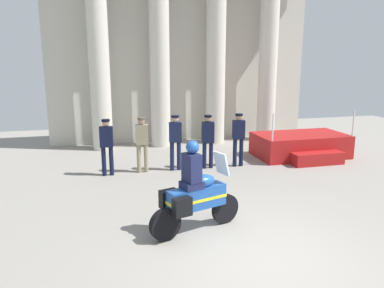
{
  "coord_description": "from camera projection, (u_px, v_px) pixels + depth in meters",
  "views": [
    {
      "loc": [
        -2.72,
        -5.58,
        3.43
      ],
      "look_at": [
        -0.35,
        3.44,
        1.32
      ],
      "focal_mm": 35.39,
      "sensor_mm": 36.0,
      "label": 1
    }
  ],
  "objects": [
    {
      "name": "motorcycle_with_rider",
      "position": [
        194.0,
        195.0,
        7.49
      ],
      "size": [
        2.02,
        0.95,
        1.9
      ],
      "rotation": [
        0.0,
        0.0,
        0.32
      ],
      "color": "black",
      "rests_on": "ground_plane"
    },
    {
      "name": "officer_in_row_4",
      "position": [
        238.0,
        135.0,
        12.14
      ],
      "size": [
        0.41,
        0.27,
        1.72
      ],
      "rotation": [
        0.0,
        0.0,
        2.99
      ],
      "color": "black",
      "rests_on": "ground_plane"
    },
    {
      "name": "colonnade_backdrop",
      "position": [
        185.0,
        45.0,
        15.2
      ],
      "size": [
        10.93,
        1.61,
        7.34
      ],
      "color": "beige",
      "rests_on": "ground_plane"
    },
    {
      "name": "officer_in_row_2",
      "position": [
        175.0,
        138.0,
        11.7
      ],
      "size": [
        0.41,
        0.27,
        1.73
      ],
      "rotation": [
        0.0,
        0.0,
        2.99
      ],
      "color": "#141938",
      "rests_on": "ground_plane"
    },
    {
      "name": "officer_in_row_0",
      "position": [
        107.0,
        143.0,
        11.16
      ],
      "size": [
        0.41,
        0.27,
        1.7
      ],
      "rotation": [
        0.0,
        0.0,
        2.99
      ],
      "color": "black",
      "rests_on": "ground_plane"
    },
    {
      "name": "ground_plane",
      "position": [
        260.0,
        257.0,
        6.69
      ],
      "size": [
        28.0,
        28.0,
        0.0
      ],
      "primitive_type": "plane",
      "color": "gray"
    },
    {
      "name": "officer_in_row_3",
      "position": [
        208.0,
        137.0,
        11.92
      ],
      "size": [
        0.41,
        0.27,
        1.71
      ],
      "rotation": [
        0.0,
        0.0,
        2.99
      ],
      "color": "black",
      "rests_on": "ground_plane"
    },
    {
      "name": "officer_in_row_1",
      "position": [
        142.0,
        140.0,
        11.49
      ],
      "size": [
        0.41,
        0.27,
        1.71
      ],
      "rotation": [
        0.0,
        0.0,
        2.99
      ],
      "color": "gray",
      "rests_on": "ground_plane"
    },
    {
      "name": "reviewing_stand",
      "position": [
        301.0,
        146.0,
        13.46
      ],
      "size": [
        3.18,
        2.28,
        1.71
      ],
      "color": "#A51919",
      "rests_on": "ground_plane"
    }
  ]
}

